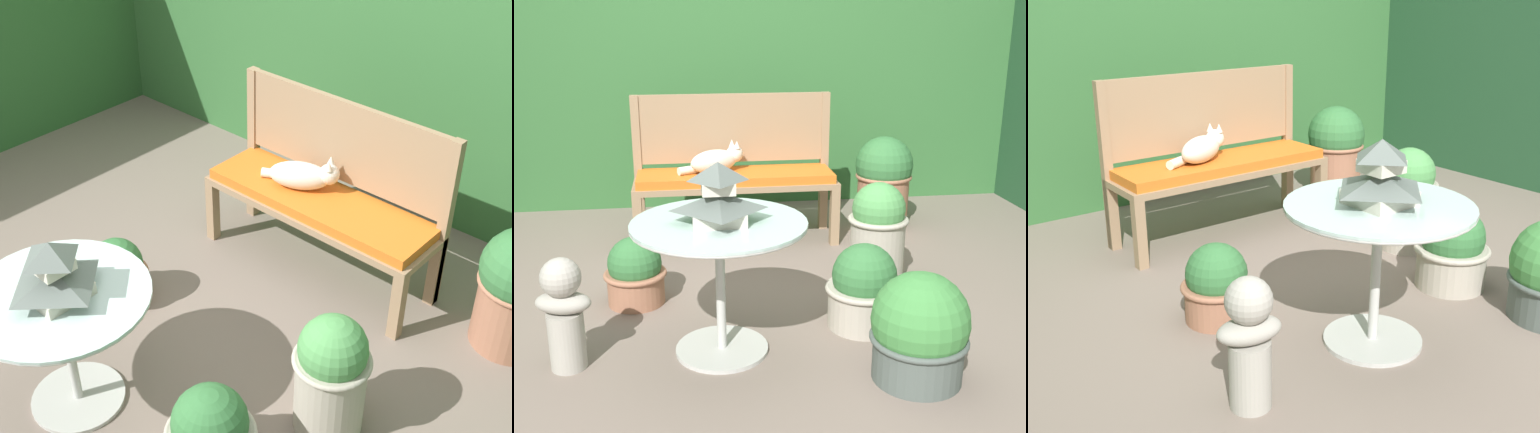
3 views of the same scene
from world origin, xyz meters
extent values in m
plane|color=#75665B|center=(0.00, 0.00, 0.00)|extent=(30.00, 30.00, 0.00)
cube|color=#336633|center=(0.00, 2.28, 1.13)|extent=(6.40, 0.77, 2.25)
cube|color=#937556|center=(-0.54, 0.81, 0.20)|extent=(0.06, 0.06, 0.39)
cube|color=#937556|center=(0.78, 0.81, 0.20)|extent=(0.06, 0.06, 0.39)
cube|color=#937556|center=(-0.54, 1.18, 0.20)|extent=(0.06, 0.06, 0.39)
cube|color=#937556|center=(0.78, 1.18, 0.20)|extent=(0.06, 0.06, 0.39)
cube|color=#937556|center=(0.12, 1.00, 0.41)|extent=(1.38, 0.42, 0.04)
cube|color=orange|center=(0.12, 1.00, 0.46)|extent=(1.33, 0.39, 0.06)
cube|color=#937556|center=(-0.55, 1.19, 0.50)|extent=(0.06, 0.06, 1.00)
cube|color=#937556|center=(0.78, 1.19, 0.50)|extent=(0.06, 0.06, 1.00)
cube|color=#937556|center=(0.12, 1.19, 0.76)|extent=(1.33, 0.04, 0.48)
ellipsoid|color=silver|center=(-0.03, 1.00, 0.57)|extent=(0.38, 0.30, 0.16)
sphere|color=silver|center=(0.12, 1.07, 0.60)|extent=(0.12, 0.12, 0.12)
cone|color=silver|center=(0.11, 1.10, 0.67)|extent=(0.04, 0.04, 0.05)
cone|color=silver|center=(0.13, 1.04, 0.67)|extent=(0.04, 0.04, 0.05)
cylinder|color=silver|center=(-0.18, 0.99, 0.52)|extent=(0.19, 0.14, 0.06)
cylinder|color=#B7B7B2|center=(-0.09, -0.55, 0.01)|extent=(0.44, 0.44, 0.02)
cylinder|color=#B7B7B2|center=(-0.09, -0.55, 0.32)|extent=(0.04, 0.04, 0.63)
cylinder|color=silver|center=(-0.09, -0.55, 0.64)|extent=(0.79, 0.79, 0.01)
torus|color=#B7B7B2|center=(-0.09, -0.55, 0.62)|extent=(0.79, 0.79, 0.02)
cube|color=beige|center=(-0.09, -0.55, 0.67)|extent=(0.23, 0.23, 0.06)
pyramid|color=#56605B|center=(-0.09, -0.55, 0.74)|extent=(0.32, 0.32, 0.08)
cube|color=beige|center=(-0.09, -0.55, 0.80)|extent=(0.15, 0.15, 0.05)
pyramid|color=#56605B|center=(-0.09, -0.55, 0.87)|extent=(0.20, 0.20, 0.08)
cylinder|color=#ADA393|center=(0.86, 0.13, 0.20)|extent=(0.32, 0.32, 0.41)
torus|color=#ADA393|center=(0.86, 0.13, 0.39)|extent=(0.35, 0.35, 0.03)
sphere|color=#4C8E4C|center=(0.86, 0.13, 0.46)|extent=(0.31, 0.31, 0.31)
sphere|color=#336B38|center=(0.64, -0.39, 0.27)|extent=(0.33, 0.33, 0.33)
cylinder|color=#9E664C|center=(-0.52, 0.05, 0.09)|extent=(0.31, 0.31, 0.18)
torus|color=#9E664C|center=(-0.52, 0.05, 0.17)|extent=(0.34, 0.34, 0.03)
sphere|color=#336B38|center=(-0.52, 0.05, 0.23)|extent=(0.29, 0.29, 0.29)
camera|label=1|loc=(2.07, -1.70, 2.60)|focal=50.00mm
camera|label=2|loc=(-0.25, -3.26, 1.53)|focal=45.00mm
camera|label=3|loc=(-1.93, -2.28, 1.47)|focal=45.00mm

